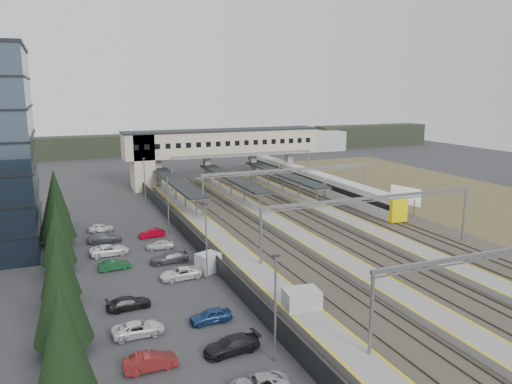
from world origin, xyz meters
name	(u,v)px	position (x,y,z in m)	size (l,w,h in m)	color
ground	(251,248)	(0.00, 0.00, 0.00)	(220.00, 220.00, 0.00)	#2B2B2D
conifer_row	(57,239)	(-22.00, -3.86, 4.84)	(4.42, 49.82, 9.50)	black
car_park	(152,283)	(-13.68, -8.32, 0.60)	(10.56, 44.19, 1.26)	#9A9A9E
lampposts	(184,218)	(-8.00, 1.25, 4.34)	(0.50, 53.25, 8.07)	gray
fence	(189,235)	(-6.50, 5.00, 1.00)	(0.08, 90.00, 2.00)	#26282B
relay_cabin_near	(302,303)	(-2.94, -19.35, 1.25)	(3.22, 2.52, 2.50)	#A7AAAC
relay_cabin_far	(208,263)	(-7.24, -5.87, 1.03)	(2.80, 2.60, 2.06)	#A7AAAC
rail_corridor	(300,228)	(9.34, 5.00, 0.29)	(34.00, 90.00, 0.92)	#3E392E
canopies	(231,178)	(7.00, 27.00, 3.92)	(23.10, 30.00, 3.28)	black
footbridge	(210,146)	(7.70, 42.00, 7.93)	(40.40, 6.40, 11.20)	#C1B697
gantries	(325,189)	(12.00, 3.00, 6.00)	(28.40, 62.28, 7.17)	gray
train	(307,179)	(24.00, 30.58, 1.97)	(2.75, 57.49, 3.46)	beige
billboard	(405,197)	(28.25, 6.26, 2.93)	(1.62, 5.19, 4.43)	gray
scrub_east	(491,207)	(45.00, 5.00, 0.03)	(34.00, 120.00, 0.06)	#443D23
treeline_far	(213,143)	(23.81, 92.28, 2.95)	(170.00, 19.00, 7.00)	black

